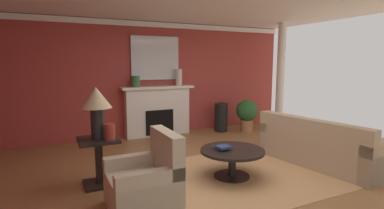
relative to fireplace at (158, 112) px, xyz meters
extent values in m
plane|color=olive|center=(0.04, -2.88, -0.58)|extent=(8.76, 8.76, 0.00)
cube|color=#9E3833|center=(0.04, 0.21, 0.81)|extent=(7.34, 0.12, 2.78)
cube|color=white|center=(0.04, 0.13, 2.12)|extent=(7.34, 0.08, 0.12)
cube|color=tan|center=(0.13, -3.10, -0.57)|extent=(3.23, 2.40, 0.01)
cube|color=white|center=(0.00, 0.01, 0.00)|extent=(1.60, 0.25, 1.16)
cube|color=black|center=(0.00, -0.01, -0.23)|extent=(0.70, 0.26, 0.60)
cube|color=white|center=(0.00, -0.02, 0.62)|extent=(1.80, 0.35, 0.06)
cube|color=silver|center=(0.00, 0.12, 1.32)|extent=(1.21, 0.04, 1.05)
cube|color=tan|center=(1.90, -3.27, -0.35)|extent=(1.19, 2.21, 0.45)
cube|color=tan|center=(1.56, -3.32, 0.07)|extent=(0.50, 2.11, 0.40)
cube|color=tan|center=(2.04, -4.21, -0.27)|extent=(0.92, 0.33, 0.62)
cube|color=tan|center=(1.77, -2.33, -0.27)|extent=(0.92, 0.33, 0.62)
cube|color=#C1B293|center=(-1.43, -3.48, -0.36)|extent=(0.80, 0.80, 0.44)
cube|color=#C1B293|center=(-1.11, -3.48, 0.12)|extent=(0.16, 0.80, 0.51)
cube|color=#C1B293|center=(-1.43, -3.15, -0.28)|extent=(0.80, 0.14, 0.60)
cube|color=#C1B293|center=(-1.43, -3.81, -0.28)|extent=(0.80, 0.14, 0.60)
cylinder|color=black|center=(0.13, -3.10, -0.15)|extent=(1.00, 1.00, 0.04)
cylinder|color=black|center=(0.13, -3.10, -0.37)|extent=(0.12, 0.12, 0.41)
cylinder|color=black|center=(0.13, -3.10, -0.56)|extent=(0.56, 0.56, 0.03)
cube|color=black|center=(-1.79, -2.49, 0.10)|extent=(0.56, 0.56, 0.04)
cube|color=black|center=(-1.79, -2.49, -0.25)|extent=(0.10, 0.10, 0.66)
cube|color=black|center=(-1.79, -2.49, -0.56)|extent=(0.45, 0.45, 0.04)
cylinder|color=black|center=(-1.79, -2.49, 0.35)|extent=(0.18, 0.18, 0.45)
cone|color=#C6B284|center=(-1.79, -2.49, 0.72)|extent=(0.44, 0.44, 0.30)
cylinder|color=black|center=(1.64, -0.30, -0.21)|extent=(0.35, 0.35, 0.74)
cylinder|color=#33703D|center=(-0.55, -0.05, 0.78)|extent=(0.19, 0.19, 0.26)
cylinder|color=beige|center=(0.55, -0.05, 0.85)|extent=(0.16, 0.16, 0.41)
cylinder|color=#9E3328|center=(-1.64, -2.61, 0.24)|extent=(0.15, 0.15, 0.23)
cube|color=navy|center=(0.00, -2.96, -0.11)|extent=(0.27, 0.21, 0.03)
cube|color=navy|center=(-0.01, -3.06, -0.08)|extent=(0.23, 0.21, 0.04)
cylinder|color=#A8754C|center=(2.24, -0.60, -0.43)|extent=(0.32, 0.32, 0.30)
sphere|color=#28602D|center=(2.24, -0.60, -0.03)|extent=(0.56, 0.56, 0.56)
cylinder|color=white|center=(2.96, -1.01, 0.81)|extent=(0.20, 0.20, 2.78)
camera|label=1|loc=(-2.38, -6.84, 1.21)|focal=27.68mm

